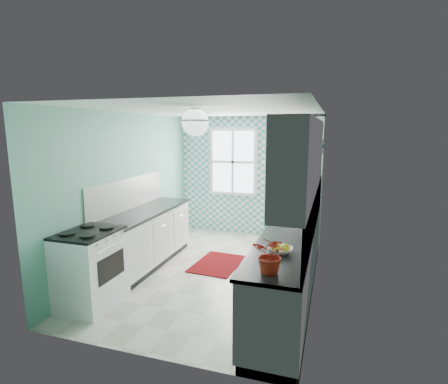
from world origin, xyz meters
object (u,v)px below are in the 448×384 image
(sink, at_px, (300,211))
(microwave, at_px, (302,144))
(fruit_bowl, at_px, (280,250))
(potted_plant, at_px, (272,255))
(ceiling_light, at_px, (195,122))
(stove, at_px, (90,267))
(fridge, at_px, (300,199))

(sink, bearing_deg, microwave, 98.68)
(fruit_bowl, relative_size, potted_plant, 0.71)
(sink, height_order, microwave, microwave)
(ceiling_light, bearing_deg, potted_plant, -44.42)
(ceiling_light, relative_size, potted_plant, 0.97)
(microwave, bearing_deg, fruit_bowl, 93.37)
(stove, bearing_deg, fridge, 54.23)
(fridge, height_order, potted_plant, fridge)
(ceiling_light, xyz_separation_m, fridge, (1.11, 2.61, -1.42))
(ceiling_light, distance_m, fruit_bowl, 1.91)
(stove, distance_m, sink, 3.24)
(stove, height_order, microwave, microwave)
(potted_plant, distance_m, microwave, 3.88)
(sink, bearing_deg, potted_plant, -86.14)
(sink, bearing_deg, ceiling_light, -125.20)
(ceiling_light, distance_m, stove, 2.28)
(ceiling_light, height_order, sink, ceiling_light)
(fruit_bowl, bearing_deg, fridge, 91.60)
(microwave, bearing_deg, ceiling_light, 68.70)
(potted_plant, bearing_deg, fruit_bowl, 90.00)
(ceiling_light, xyz_separation_m, sink, (1.20, 1.48, -1.39))
(ceiling_light, xyz_separation_m, stove, (-1.20, -0.66, -1.82))
(fridge, height_order, fruit_bowl, fridge)
(fruit_bowl, bearing_deg, sink, 89.90)
(fruit_bowl, height_order, microwave, microwave)
(ceiling_light, relative_size, fruit_bowl, 1.37)
(stove, relative_size, microwave, 1.70)
(fridge, bearing_deg, potted_plant, -89.27)
(stove, bearing_deg, microwave, 54.23)
(sink, height_order, fruit_bowl, sink)
(stove, relative_size, fruit_bowl, 3.75)
(fridge, bearing_deg, stove, -125.90)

